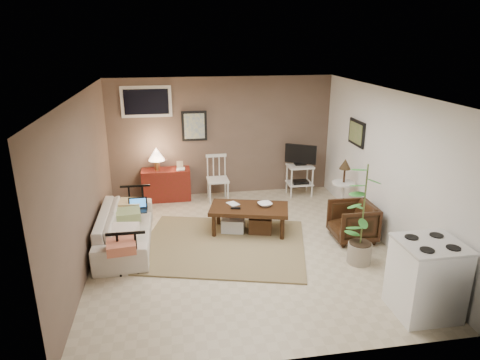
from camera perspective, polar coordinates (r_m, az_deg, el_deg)
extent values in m
plane|color=#C1B293|center=(6.79, 0.32, -8.93)|extent=(5.00, 5.00, 0.00)
cube|color=black|center=(8.59, -6.11, 7.18)|extent=(0.50, 0.03, 0.60)
cube|color=black|center=(7.87, 15.29, 6.08)|extent=(0.03, 0.60, 0.45)
cube|color=silver|center=(8.50, -12.39, 10.16)|extent=(0.96, 0.03, 0.60)
cube|color=olive|center=(6.83, -2.26, -8.66)|extent=(2.96, 2.60, 0.02)
cube|color=#37210F|center=(7.10, 1.22, -3.85)|extent=(1.41, 0.97, 0.06)
cylinder|color=#37210F|center=(7.02, -3.49, -6.14)|extent=(0.07, 0.07, 0.41)
cylinder|color=#37210F|center=(6.95, 5.66, -6.49)|extent=(0.07, 0.07, 0.41)
cylinder|color=#37210F|center=(7.47, -2.91, -4.56)|extent=(0.07, 0.07, 0.41)
cylinder|color=#37210F|center=(7.40, 5.67, -4.87)|extent=(0.07, 0.07, 0.41)
cube|color=black|center=(7.00, -0.59, -3.76)|extent=(0.17, 0.09, 0.02)
cube|color=#4E331B|center=(7.20, 2.74, -5.95)|extent=(0.44, 0.41, 0.28)
cube|color=silver|center=(7.24, -0.91, -5.96)|extent=(0.44, 0.41, 0.24)
imported|color=beige|center=(6.94, -15.11, -5.46)|extent=(0.57, 1.97, 0.77)
cube|color=black|center=(7.16, -13.45, -4.05)|extent=(0.30, 0.21, 0.02)
cube|color=black|center=(7.22, -13.46, -2.96)|extent=(0.30, 0.02, 0.19)
cube|color=#2E7AD1|center=(7.21, -13.46, -2.98)|extent=(0.25, 0.00, 0.15)
cube|color=maroon|center=(8.70, -9.78, -0.59)|extent=(0.95, 0.42, 0.63)
cylinder|color=#B47C45|center=(8.53, -10.99, 1.93)|extent=(0.11, 0.11, 0.21)
cone|color=#FED8B7|center=(8.47, -11.09, 3.43)|extent=(0.32, 0.32, 0.25)
cube|color=tan|center=(8.60, -8.03, 2.00)|extent=(0.13, 0.02, 0.16)
cube|color=silver|center=(8.49, -2.99, 0.01)|extent=(0.42, 0.42, 0.04)
cylinder|color=silver|center=(8.39, -4.00, -1.90)|extent=(0.04, 0.04, 0.41)
cylinder|color=silver|center=(8.43, -1.62, -1.75)|extent=(0.04, 0.04, 0.41)
cylinder|color=silver|center=(8.72, -4.27, -1.10)|extent=(0.04, 0.04, 0.41)
cylinder|color=silver|center=(8.76, -1.97, -0.96)|extent=(0.04, 0.04, 0.41)
cube|color=silver|center=(8.54, -3.21, 3.27)|extent=(0.41, 0.05, 0.06)
cube|color=silver|center=(8.81, 8.02, 1.85)|extent=(0.50, 0.41, 0.04)
cube|color=silver|center=(8.92, 7.91, -0.40)|extent=(0.50, 0.41, 0.03)
cylinder|color=silver|center=(8.68, 6.87, -0.45)|extent=(0.03, 0.03, 0.64)
cylinder|color=silver|center=(8.81, 9.63, -0.30)|extent=(0.03, 0.03, 0.64)
cylinder|color=silver|center=(9.00, 6.27, 0.26)|extent=(0.03, 0.03, 0.64)
cylinder|color=silver|center=(9.12, 8.93, 0.40)|extent=(0.03, 0.03, 0.64)
cube|color=black|center=(8.80, 8.03, 2.14)|extent=(0.23, 0.13, 0.03)
cube|color=black|center=(8.74, 8.09, 3.46)|extent=(0.57, 0.37, 0.39)
cube|color=#E9845A|center=(8.74, 8.09, 3.46)|extent=(0.47, 0.29, 0.31)
cube|color=black|center=(8.88, 8.00, -0.39)|extent=(0.32, 0.23, 0.09)
cylinder|color=silver|center=(8.09, 13.31, -4.64)|extent=(0.29, 0.29, 0.03)
cylinder|color=silver|center=(7.97, 13.48, -2.57)|extent=(0.06, 0.06, 0.61)
cylinder|color=silver|center=(7.87, 13.65, -0.41)|extent=(0.41, 0.41, 0.03)
cylinder|color=#331B0E|center=(7.82, 13.74, 0.65)|extent=(0.04, 0.04, 0.27)
cone|color=#352615|center=(7.76, 13.85, 2.09)|extent=(0.20, 0.20, 0.18)
imported|color=#331B0E|center=(7.14, 14.80, -5.17)|extent=(0.62, 0.66, 0.67)
cylinder|color=gray|center=(6.54, 15.62, -9.35)|extent=(0.34, 0.34, 0.30)
cylinder|color=#4C602D|center=(6.23, 16.22, -3.21)|extent=(0.02, 0.02, 1.19)
cube|color=white|center=(5.57, 23.57, -12.04)|extent=(0.69, 0.64, 0.89)
cube|color=silver|center=(5.37, 24.20, -7.78)|extent=(0.71, 0.66, 0.03)
cylinder|color=black|center=(5.16, 23.69, -8.54)|extent=(0.16, 0.16, 0.01)
cylinder|color=black|center=(5.33, 26.58, -8.09)|extent=(0.16, 0.16, 0.01)
cylinder|color=black|center=(5.39, 21.91, -7.09)|extent=(0.16, 0.16, 0.01)
cylinder|color=black|center=(5.56, 24.73, -6.71)|extent=(0.16, 0.16, 0.01)
imported|color=#37210F|center=(7.10, 3.36, -2.61)|extent=(0.24, 0.10, 0.23)
imported|color=#37210F|center=(7.12, -1.47, -2.61)|extent=(0.15, 0.08, 0.21)
imported|color=#37210F|center=(8.52, -8.51, 2.09)|extent=(0.17, 0.03, 0.23)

